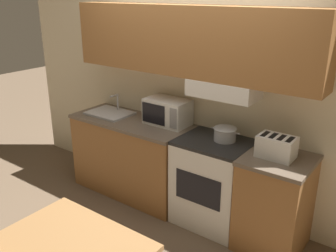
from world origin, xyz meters
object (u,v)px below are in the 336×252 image
Objects in this scene: stove_range at (213,182)px; toaster at (276,147)px; sink_basin at (110,113)px; microwave at (167,112)px; cooking_pot at (225,134)px.

toaster is (0.61, -0.00, 0.55)m from stove_range.
stove_range is at bearing 0.40° from sink_basin.
microwave is at bearing 169.69° from stove_range.
toaster reaches higher than stove_range.
toaster is 2.01m from sink_basin.
microwave is 1.47× the size of toaster.
sink_basin is at bearing -179.85° from toaster.
toaster is at bearing -5.61° from microwave.
sink_basin is at bearing -170.15° from microwave.
stove_range is 1.87× the size of microwave.
stove_range is 2.96× the size of cooking_pot.
cooking_pot is 0.63× the size of microwave.
microwave reaches higher than toaster.
cooking_pot is 0.61× the size of sink_basin.
sink_basin is (-1.47, -0.08, -0.05)m from cooking_pot.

